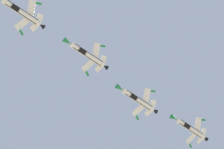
{
  "coord_description": "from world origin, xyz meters",
  "views": [
    {
      "loc": [
        5.3,
        -2.56,
        1.65
      ],
      "look_at": [
        -0.8,
        91.19,
        125.1
      ],
      "focal_mm": 84.5,
      "sensor_mm": 36.0,
      "label": 1
    }
  ],
  "objects_px": {
    "fighter_jet_left_wing": "(86,54)",
    "fighter_jet_left_outer": "(190,128)",
    "fighter_jet_right_wing": "(137,99)",
    "fighter_jet_lead": "(20,12)"
  },
  "relations": [
    {
      "from": "fighter_jet_left_wing",
      "to": "fighter_jet_left_outer",
      "type": "bearing_deg",
      "value": -88.67
    },
    {
      "from": "fighter_jet_right_wing",
      "to": "fighter_jet_lead",
      "type": "bearing_deg",
      "value": 92.65
    },
    {
      "from": "fighter_jet_left_wing",
      "to": "fighter_jet_lead",
      "type": "bearing_deg",
      "value": 91.77
    },
    {
      "from": "fighter_jet_right_wing",
      "to": "fighter_jet_left_outer",
      "type": "distance_m",
      "value": 22.2
    },
    {
      "from": "fighter_jet_right_wing",
      "to": "fighter_jet_left_outer",
      "type": "relative_size",
      "value": 1.0
    },
    {
      "from": "fighter_jet_left_outer",
      "to": "fighter_jet_right_wing",
      "type": "bearing_deg",
      "value": 89.17
    },
    {
      "from": "fighter_jet_left_wing",
      "to": "fighter_jet_left_outer",
      "type": "xyz_separation_m",
      "value": [
        30.42,
        29.91,
        -1.47
      ]
    },
    {
      "from": "fighter_jet_left_wing",
      "to": "fighter_jet_right_wing",
      "type": "bearing_deg",
      "value": -86.36
    },
    {
      "from": "fighter_jet_right_wing",
      "to": "fighter_jet_left_outer",
      "type": "bearing_deg",
      "value": -90.83
    },
    {
      "from": "fighter_jet_left_wing",
      "to": "fighter_jet_left_outer",
      "type": "relative_size",
      "value": 1.0
    }
  ]
}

